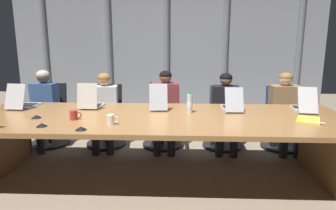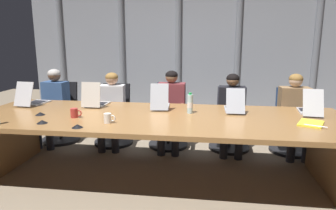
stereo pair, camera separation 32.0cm
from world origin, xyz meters
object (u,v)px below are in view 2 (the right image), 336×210
object	(u,v)px
person_right_end	(295,110)
person_left_mid	(111,106)
laptop_left_mid	(95,101)
spiral_notepad	(311,123)
laptop_right_mid	(234,107)
water_bottle_secondary	(190,104)
office_chair_left_mid	(114,121)
laptop_right_end	(310,109)
person_right_mid	(232,109)
coffee_mug_near	(75,113)
laptop_center	(160,103)
office_chair_left_end	(61,119)
person_center	(171,106)
conference_mic_middle	(40,114)
conference_mic_right_side	(77,126)
person_left_end	(53,102)
laptop_left_end	(32,100)
office_chair_right_end	(291,128)
conference_mic_left_side	(42,122)
office_chair_right_mid	(230,126)
office_chair_center	(169,123)
coffee_mug_far	(108,118)

from	to	relation	value
person_right_end	person_left_mid	bearing A→B (deg)	-91.76
laptop_left_mid	person_left_mid	world-z (taller)	person_left_mid
person_right_end	spiral_notepad	size ratio (longest dim) A/B	3.10
laptop_right_mid	water_bottle_secondary	size ratio (longest dim) A/B	1.83
laptop_left_mid	office_chair_left_mid	xyz separation A→B (m)	(-0.01, 0.76, -0.47)
laptop_right_end	person_right_mid	size ratio (longest dim) A/B	0.44
coffee_mug_near	laptop_center	bearing A→B (deg)	34.70
water_bottle_secondary	office_chair_left_end	bearing A→B (deg)	155.22
person_center	conference_mic_middle	distance (m)	1.79
office_chair_left_mid	spiral_notepad	distance (m)	2.85
conference_mic_right_side	spiral_notepad	xyz separation A→B (m)	(2.30, 0.44, -0.01)
person_left_end	coffee_mug_near	xyz separation A→B (m)	(0.92, -1.20, 0.15)
laptop_left_end	laptop_left_mid	size ratio (longest dim) A/B	1.18
laptop_left_end	laptop_left_mid	world-z (taller)	laptop_left_mid
office_chair_left_end	office_chair_right_end	world-z (taller)	office_chair_left_end
laptop_right_end	office_chair_right_end	size ratio (longest dim) A/B	0.55
laptop_left_end	conference_mic_right_side	bearing A→B (deg)	-125.80
laptop_left_mid	person_right_end	distance (m)	2.72
office_chair_left_end	person_center	xyz separation A→B (m)	(1.80, -0.16, 0.31)
conference_mic_left_side	spiral_notepad	world-z (taller)	conference_mic_left_side
person_center	person_right_end	bearing A→B (deg)	89.71
laptop_right_mid	office_chair_left_end	size ratio (longest dim) A/B	0.48
laptop_center	office_chair_left_end	size ratio (longest dim) A/B	0.51
laptop_right_mid	office_chair_right_mid	xyz separation A→B (m)	(0.02, 0.81, -0.47)
person_center	conference_mic_middle	world-z (taller)	person_center
laptop_right_end	person_left_mid	world-z (taller)	person_left_mid
laptop_left_mid	laptop_right_mid	bearing A→B (deg)	-89.92
office_chair_right_end	office_chair_center	bearing A→B (deg)	-87.06
coffee_mug_far	coffee_mug_near	bearing A→B (deg)	159.36
laptop_left_end	office_chair_center	size ratio (longest dim) A/B	0.50
person_center	conference_mic_left_side	distance (m)	1.88
person_left_end	coffee_mug_near	bearing A→B (deg)	42.77
office_chair_center	spiral_notepad	distance (m)	2.13
laptop_right_end	water_bottle_secondary	xyz separation A→B (m)	(-1.38, -0.17, 0.05)
laptop_center	laptop_left_end	bearing A→B (deg)	85.20
person_center	coffee_mug_far	size ratio (longest dim) A/B	9.33
person_right_end	conference_mic_right_side	distance (m)	2.92
office_chair_left_mid	person_left_end	bearing A→B (deg)	-80.49
laptop_left_end	office_chair_center	xyz separation A→B (m)	(1.72, 0.79, -0.46)
office_chair_right_end	coffee_mug_near	world-z (taller)	office_chair_right_end
person_left_mid	person_right_mid	world-z (taller)	person_right_mid
laptop_center	laptop_right_end	distance (m)	1.77
laptop_left_end	laptop_left_mid	xyz separation A→B (m)	(0.86, 0.02, 0.00)
laptop_right_mid	coffee_mug_near	world-z (taller)	laptop_right_mid
laptop_right_end	conference_mic_left_side	size ratio (longest dim) A/B	4.55
person_center	laptop_right_end	bearing A→B (deg)	68.79
person_right_end	coffee_mug_near	size ratio (longest dim) A/B	8.80
office_chair_right_end	coffee_mug_near	distance (m)	3.03
conference_mic_left_side	person_left_end	bearing A→B (deg)	114.87
person_center	person_left_end	bearing A→B (deg)	-90.19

